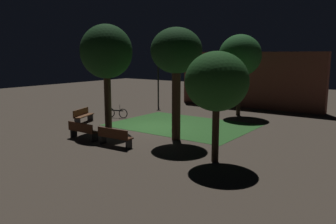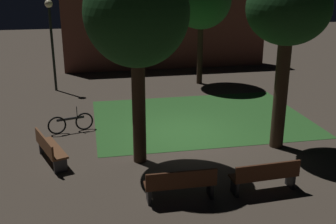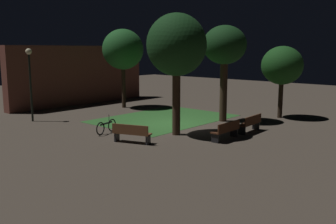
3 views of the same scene
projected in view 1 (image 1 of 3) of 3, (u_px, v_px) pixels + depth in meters
name	position (u px, v px, depth m)	size (l,w,h in m)	color
ground_plane	(154.00, 127.00, 20.30)	(60.00, 60.00, 0.00)	#473D33
grass_lawn	(182.00, 125.00, 20.86)	(8.24, 5.95, 0.01)	#2D6028
bench_lawn_edge	(83.00, 130.00, 17.28)	(1.80, 0.49, 0.88)	#422314
bench_front_left	(114.00, 136.00, 15.98)	(1.82, 0.58, 0.88)	#422314
bench_back_row	(83.00, 115.00, 21.55)	(1.06, 1.86, 0.88)	brown
tree_left_canopy	(240.00, 56.00, 23.53)	(2.94, 2.94, 5.65)	#2D2116
tree_back_left	(217.00, 82.00, 13.26)	(2.51, 2.51, 4.42)	#2D2116
tree_tall_center	(176.00, 53.00, 16.60)	(2.53, 2.53, 5.60)	#38281C
tree_right_canopy	(106.00, 53.00, 19.03)	(2.92, 2.92, 5.96)	#38281C
lamp_post_path_center	(158.00, 71.00, 27.92)	(0.36, 0.36, 4.28)	black
bicycle	(117.00, 113.00, 23.23)	(1.61, 0.47, 0.93)	black
building_wall_backdrop	(248.00, 80.00, 27.56)	(11.92, 0.80, 4.49)	brown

